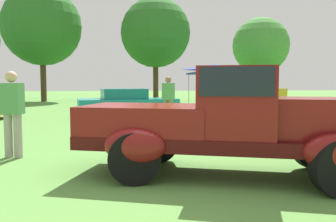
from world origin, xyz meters
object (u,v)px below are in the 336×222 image
spectator_between_cars (168,98)px  canopy_tent_center_field (215,68)px  show_car_teal (127,103)px  show_car_yellow (263,102)px  spectator_by_row (12,111)px  feature_pickup_truck (230,121)px

spectator_between_cars → canopy_tent_center_field: size_ratio=0.51×
show_car_teal → spectator_between_cars: (1.46, -2.44, 0.31)m
show_car_yellow → spectator_by_row: size_ratio=2.54×
show_car_yellow → spectator_by_row: bearing=-135.8°
spectator_between_cars → show_car_yellow: bearing=31.6°
show_car_yellow → canopy_tent_center_field: size_ratio=1.29×
feature_pickup_truck → spectator_between_cars: size_ratio=2.85×
canopy_tent_center_field → spectator_between_cars: bearing=-112.9°
spectator_between_cars → show_car_teal: bearing=120.9°
canopy_tent_center_field → spectator_by_row: bearing=-117.3°
feature_pickup_truck → show_car_yellow: (4.61, 10.00, -0.27)m
feature_pickup_truck → show_car_yellow: size_ratio=1.12×
show_car_teal → show_car_yellow: same height
spectator_between_cars → canopy_tent_center_field: bearing=67.1°
feature_pickup_truck → spectator_by_row: size_ratio=2.85×
show_car_teal → canopy_tent_center_field: (5.84, 7.92, 1.83)m
feature_pickup_truck → spectator_by_row: bearing=154.5°
feature_pickup_truck → canopy_tent_center_field: size_ratio=1.44×
spectator_between_cars → spectator_by_row: size_ratio=1.00×
feature_pickup_truck → show_car_teal: 9.66m
canopy_tent_center_field → feature_pickup_truck: bearing=-103.7°
spectator_by_row → canopy_tent_center_field: size_ratio=0.51×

